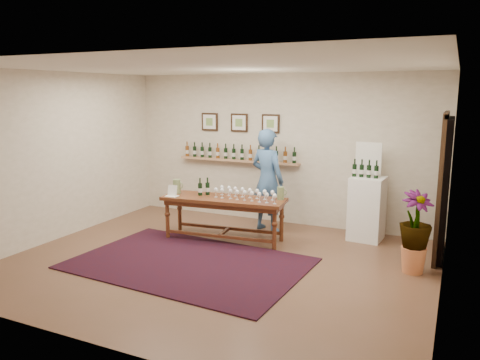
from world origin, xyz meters
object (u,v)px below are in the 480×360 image
at_px(tasting_table, 224,204).
at_px(potted_plant, 415,232).
at_px(display_pedestal, 367,209).
at_px(person, 267,180).

distance_m(tasting_table, potted_plant, 3.04).
relative_size(display_pedestal, person, 0.58).
bearing_deg(potted_plant, tasting_table, 176.32).
bearing_deg(tasting_table, display_pedestal, 19.55).
xyz_separation_m(potted_plant, person, (-2.59, 1.03, 0.34)).
bearing_deg(person, potted_plant, 174.85).
relative_size(tasting_table, display_pedestal, 1.99).
bearing_deg(person, display_pedestal, -156.34).
distance_m(display_pedestal, person, 1.78).
distance_m(display_pedestal, potted_plant, 1.52).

